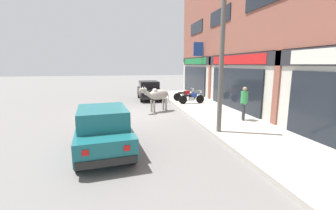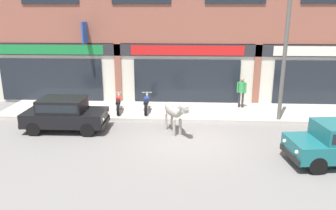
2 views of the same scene
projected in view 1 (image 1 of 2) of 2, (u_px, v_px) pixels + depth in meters
ground_plane at (145, 114)px, 12.73m from camera, size 90.00×90.00×0.00m
sidewalk at (208, 110)px, 13.46m from camera, size 19.00×3.20×0.15m
shop_building at (241, 30)px, 12.99m from camera, size 23.00×1.40×9.92m
cow at (157, 95)px, 13.21m from camera, size 1.21×1.97×1.61m
car_0 at (149, 89)px, 17.88m from camera, size 3.63×1.65×1.46m
car_1 at (103, 128)px, 7.11m from camera, size 3.75×2.02×1.46m
motorcycle_0 at (185, 95)px, 16.61m from camera, size 0.54×1.80×0.88m
motorcycle_1 at (192, 98)px, 15.25m from camera, size 0.52×1.81×0.88m
pedestrian at (244, 100)px, 10.61m from camera, size 0.47×0.32×1.60m
utility_pole at (222, 60)px, 8.47m from camera, size 0.18×0.18×5.61m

